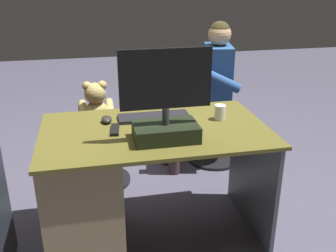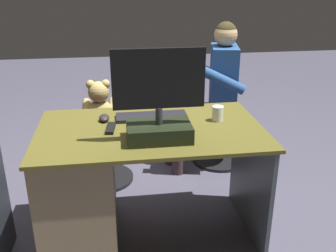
{
  "view_description": "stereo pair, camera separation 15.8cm",
  "coord_description": "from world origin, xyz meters",
  "px_view_note": "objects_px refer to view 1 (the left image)",
  "views": [
    {
      "loc": [
        0.34,
        2.34,
        1.54
      ],
      "look_at": [
        -0.15,
        0.03,
        0.58
      ],
      "focal_mm": 41.36,
      "sensor_mm": 36.0,
      "label": 1
    },
    {
      "loc": [
        0.18,
        2.37,
        1.54
      ],
      "look_at": [
        -0.15,
        0.03,
        0.58
      ],
      "focal_mm": 41.36,
      "sensor_mm": 36.0,
      "label": 2
    }
  ],
  "objects_px": {
    "desk": "(99,187)",
    "computer_mouse": "(107,119)",
    "tv_remote": "(115,130)",
    "teddy_bear": "(96,108)",
    "visitor_chair": "(215,131)",
    "office_chair_teddy": "(99,151)",
    "person": "(207,85)",
    "cup": "(220,112)",
    "keyboard": "(154,117)",
    "monitor": "(166,112)"
  },
  "relations": [
    {
      "from": "monitor",
      "to": "office_chair_teddy",
      "type": "relative_size",
      "value": 1.06
    },
    {
      "from": "tv_remote",
      "to": "visitor_chair",
      "type": "relative_size",
      "value": 0.33
    },
    {
      "from": "monitor",
      "to": "computer_mouse",
      "type": "bearing_deg",
      "value": -47.0
    },
    {
      "from": "computer_mouse",
      "to": "teddy_bear",
      "type": "xyz_separation_m",
      "value": [
        0.05,
        -0.59,
        -0.13
      ]
    },
    {
      "from": "keyboard",
      "to": "tv_remote",
      "type": "relative_size",
      "value": 2.8
    },
    {
      "from": "tv_remote",
      "to": "visitor_chair",
      "type": "xyz_separation_m",
      "value": [
        -0.89,
        -0.91,
        -0.46
      ]
    },
    {
      "from": "office_chair_teddy",
      "to": "teddy_bear",
      "type": "height_order",
      "value": "teddy_bear"
    },
    {
      "from": "visitor_chair",
      "to": "person",
      "type": "distance_m",
      "value": 0.42
    },
    {
      "from": "monitor",
      "to": "teddy_bear",
      "type": "xyz_separation_m",
      "value": [
        0.33,
        -0.89,
        -0.26
      ]
    },
    {
      "from": "keyboard",
      "to": "cup",
      "type": "relative_size",
      "value": 4.77
    },
    {
      "from": "person",
      "to": "computer_mouse",
      "type": "bearing_deg",
      "value": 41.67
    },
    {
      "from": "cup",
      "to": "teddy_bear",
      "type": "height_order",
      "value": "teddy_bear"
    },
    {
      "from": "visitor_chair",
      "to": "office_chair_teddy",
      "type": "bearing_deg",
      "value": 10.93
    },
    {
      "from": "tv_remote",
      "to": "person",
      "type": "xyz_separation_m",
      "value": [
        -0.8,
        -0.89,
        -0.04
      ]
    },
    {
      "from": "cup",
      "to": "tv_remote",
      "type": "xyz_separation_m",
      "value": [
        0.62,
        0.05,
        -0.03
      ]
    },
    {
      "from": "keyboard",
      "to": "person",
      "type": "distance_m",
      "value": 0.93
    },
    {
      "from": "office_chair_teddy",
      "to": "person",
      "type": "distance_m",
      "value": 0.99
    },
    {
      "from": "cup",
      "to": "visitor_chair",
      "type": "relative_size",
      "value": 0.19
    },
    {
      "from": "visitor_chair",
      "to": "person",
      "type": "xyz_separation_m",
      "value": [
        0.09,
        0.02,
        0.41
      ]
    },
    {
      "from": "keyboard",
      "to": "cup",
      "type": "distance_m",
      "value": 0.39
    },
    {
      "from": "desk",
      "to": "teddy_bear",
      "type": "relative_size",
      "value": 3.5
    },
    {
      "from": "computer_mouse",
      "to": "person",
      "type": "distance_m",
      "value": 1.12
    },
    {
      "from": "visitor_chair",
      "to": "keyboard",
      "type": "bearing_deg",
      "value": 49.27
    },
    {
      "from": "teddy_bear",
      "to": "person",
      "type": "xyz_separation_m",
      "value": [
        -0.89,
        -0.16,
        0.07
      ]
    },
    {
      "from": "keyboard",
      "to": "tv_remote",
      "type": "bearing_deg",
      "value": 31.62
    },
    {
      "from": "tv_remote",
      "to": "visitor_chair",
      "type": "height_order",
      "value": "tv_remote"
    },
    {
      "from": "monitor",
      "to": "person",
      "type": "bearing_deg",
      "value": -117.68
    },
    {
      "from": "desk",
      "to": "office_chair_teddy",
      "type": "height_order",
      "value": "desk"
    },
    {
      "from": "office_chair_teddy",
      "to": "computer_mouse",
      "type": "bearing_deg",
      "value": 94.69
    },
    {
      "from": "teddy_bear",
      "to": "visitor_chair",
      "type": "relative_size",
      "value": 0.79
    },
    {
      "from": "keyboard",
      "to": "person",
      "type": "relative_size",
      "value": 0.36
    },
    {
      "from": "desk",
      "to": "monitor",
      "type": "relative_size",
      "value": 2.65
    },
    {
      "from": "computer_mouse",
      "to": "teddy_bear",
      "type": "bearing_deg",
      "value": -85.42
    },
    {
      "from": "keyboard",
      "to": "tv_remote",
      "type": "xyz_separation_m",
      "value": [
        0.24,
        0.15,
        -0.0
      ]
    },
    {
      "from": "desk",
      "to": "computer_mouse",
      "type": "relative_size",
      "value": 13.11
    },
    {
      "from": "office_chair_teddy",
      "to": "person",
      "type": "relative_size",
      "value": 0.38
    },
    {
      "from": "office_chair_teddy",
      "to": "person",
      "type": "bearing_deg",
      "value": -169.07
    },
    {
      "from": "cup",
      "to": "tv_remote",
      "type": "relative_size",
      "value": 0.59
    },
    {
      "from": "monitor",
      "to": "cup",
      "type": "distance_m",
      "value": 0.44
    },
    {
      "from": "desk",
      "to": "tv_remote",
      "type": "relative_size",
      "value": 8.39
    },
    {
      "from": "tv_remote",
      "to": "teddy_bear",
      "type": "relative_size",
      "value": 0.42
    },
    {
      "from": "cup",
      "to": "office_chair_teddy",
      "type": "relative_size",
      "value": 0.2
    },
    {
      "from": "tv_remote",
      "to": "person",
      "type": "bearing_deg",
      "value": -125.59
    },
    {
      "from": "computer_mouse",
      "to": "visitor_chair",
      "type": "height_order",
      "value": "computer_mouse"
    },
    {
      "from": "desk",
      "to": "teddy_bear",
      "type": "height_order",
      "value": "teddy_bear"
    },
    {
      "from": "computer_mouse",
      "to": "cup",
      "type": "xyz_separation_m",
      "value": [
        -0.66,
        0.09,
        0.03
      ]
    },
    {
      "from": "desk",
      "to": "keyboard",
      "type": "relative_size",
      "value": 3.0
    },
    {
      "from": "monitor",
      "to": "desk",
      "type": "bearing_deg",
      "value": -23.29
    },
    {
      "from": "computer_mouse",
      "to": "tv_remote",
      "type": "xyz_separation_m",
      "value": [
        -0.04,
        0.14,
        -0.01
      ]
    },
    {
      "from": "keyboard",
      "to": "office_chair_teddy",
      "type": "relative_size",
      "value": 0.93
    }
  ]
}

